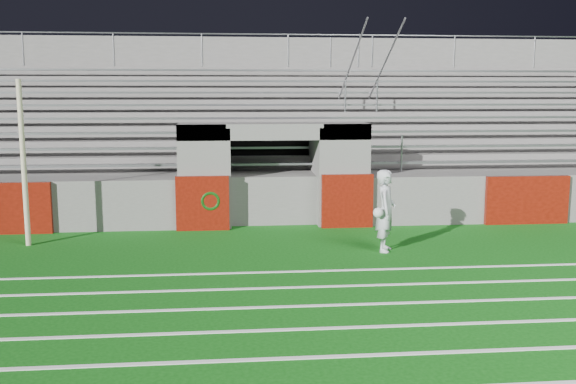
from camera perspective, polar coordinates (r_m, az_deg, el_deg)
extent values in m
plane|color=#0D500E|center=(13.17, -0.13, -5.93)|extent=(90.00, 90.00, 0.00)
cylinder|color=beige|center=(15.14, -22.45, 2.34)|extent=(0.11, 0.11, 3.65)
cube|color=white|center=(8.46, 3.11, -14.44)|extent=(28.00, 0.09, 0.01)
cube|color=white|center=(9.38, 2.19, -12.05)|extent=(28.00, 0.09, 0.01)
cube|color=white|center=(10.31, 1.44, -10.10)|extent=(28.00, 0.09, 0.01)
cube|color=white|center=(11.26, 0.83, -8.46)|extent=(28.00, 0.09, 0.01)
cube|color=white|center=(12.21, 0.31, -7.09)|extent=(28.00, 0.09, 0.01)
cube|color=#5E5B59|center=(18.38, 23.52, -0.48)|extent=(10.60, 0.35, 1.25)
cube|color=#5E5B59|center=(16.33, -7.57, 1.49)|extent=(1.20, 1.00, 2.60)
cube|color=#5E5B59|center=(16.59, 4.95, 1.65)|extent=(1.20, 1.00, 2.60)
cube|color=black|center=(18.05, -1.66, 2.09)|extent=(2.60, 0.20, 2.50)
cube|color=#5E5B59|center=(16.92, -5.30, 1.61)|extent=(0.10, 2.20, 2.50)
cube|color=#5E5B59|center=(17.08, 2.44, 1.71)|extent=(0.10, 2.20, 2.50)
cube|color=#5E5B59|center=(16.26, -1.27, 5.43)|extent=(4.80, 1.00, 0.40)
cube|color=#5E5B59|center=(20.20, -2.06, 2.51)|extent=(26.00, 8.00, 0.20)
cube|color=#5E5B59|center=(20.27, -2.05, 0.75)|extent=(26.00, 8.00, 1.05)
cube|color=#4F0E06|center=(15.87, -7.60, -1.00)|extent=(1.30, 0.15, 1.35)
cube|color=#4F0E06|center=(16.14, 5.28, -0.80)|extent=(1.30, 0.15, 1.35)
cube|color=#4F0E06|center=(16.74, -23.90, -1.35)|extent=(2.20, 0.15, 1.25)
cube|color=#4F0E06|center=(17.63, 20.46, -0.67)|extent=(2.20, 0.15, 1.25)
cube|color=gray|center=(17.26, -1.49, 2.52)|extent=(23.00, 0.28, 0.06)
cube|color=#5E5B59|center=(18.10, -1.67, 2.71)|extent=(24.00, 0.75, 0.38)
cube|color=gray|center=(17.97, -1.66, 3.98)|extent=(23.00, 0.28, 0.06)
cube|color=#5E5B59|center=(18.83, -1.83, 3.53)|extent=(24.00, 0.75, 0.76)
cube|color=gray|center=(18.69, -1.82, 5.33)|extent=(23.00, 0.28, 0.06)
cube|color=#5E5B59|center=(19.56, -1.97, 4.28)|extent=(24.00, 0.75, 1.14)
cube|color=gray|center=(19.42, -1.96, 6.58)|extent=(23.00, 0.28, 0.06)
cube|color=#5E5B59|center=(20.29, -2.10, 4.98)|extent=(24.00, 0.75, 1.52)
cube|color=gray|center=(20.15, -2.10, 7.74)|extent=(23.00, 0.28, 0.06)
cube|color=#5E5B59|center=(21.03, -2.22, 5.62)|extent=(24.00, 0.75, 1.90)
cube|color=gray|center=(20.90, -2.23, 8.81)|extent=(23.00, 0.28, 0.06)
cube|color=#5E5B59|center=(21.77, -2.34, 6.23)|extent=(24.00, 0.75, 2.28)
cube|color=gray|center=(21.65, -2.35, 9.81)|extent=(23.00, 0.28, 0.06)
cube|color=#5E5B59|center=(22.51, -2.45, 6.79)|extent=(24.00, 0.75, 2.66)
cube|color=gray|center=(22.41, -2.46, 10.75)|extent=(23.00, 0.28, 0.06)
cube|color=#5E5B59|center=(23.18, -2.54, 7.01)|extent=(26.00, 0.60, 5.29)
cylinder|color=#A5A8AD|center=(17.31, 6.87, 3.41)|extent=(0.05, 0.05, 1.00)
cylinder|color=#A5A8AD|center=(20.18, 5.13, 8.51)|extent=(0.05, 0.05, 1.00)
cylinder|color=#A5A8AD|center=(23.18, 3.79, 12.30)|extent=(0.05, 0.05, 1.00)
cylinder|color=#A5A8AD|center=(20.19, 5.15, 9.92)|extent=(0.05, 6.02, 3.08)
cylinder|color=#A5A8AD|center=(17.55, 10.07, 3.41)|extent=(0.05, 0.05, 1.00)
cylinder|color=#A5A8AD|center=(20.39, 7.92, 8.46)|extent=(0.05, 0.05, 1.00)
cylinder|color=#A5A8AD|center=(23.36, 6.27, 12.24)|extent=(0.05, 0.05, 1.00)
cylinder|color=#A5A8AD|center=(20.39, 7.95, 9.86)|extent=(0.05, 6.02, 3.08)
cylinder|color=#A5A8AD|center=(23.89, -22.51, 11.69)|extent=(0.05, 0.05, 1.10)
cylinder|color=#A5A8AD|center=(23.21, -15.25, 12.14)|extent=(0.05, 0.05, 1.10)
cylinder|color=#A5A8AD|center=(22.91, -7.66, 12.41)|extent=(0.05, 0.05, 1.10)
cylinder|color=#A5A8AD|center=(23.00, 0.01, 12.48)|extent=(0.05, 0.05, 1.10)
cylinder|color=#A5A8AD|center=(23.47, 7.50, 12.33)|extent=(0.05, 0.05, 1.10)
cylinder|color=#A5A8AD|center=(24.31, 14.56, 12.00)|extent=(0.05, 0.05, 1.10)
cylinder|color=#A5A8AD|center=(25.48, 21.05, 11.54)|extent=(0.05, 0.05, 1.10)
cylinder|color=#A5A8AD|center=(22.97, -2.54, 13.85)|extent=(24.00, 0.05, 0.05)
imported|color=silver|center=(13.78, 8.68, -1.65)|extent=(0.60, 0.74, 1.75)
sphere|color=white|center=(13.48, 8.02, -1.83)|extent=(0.21, 0.21, 0.21)
torus|color=#0B390B|center=(15.85, -6.90, -0.60)|extent=(0.57, 0.11, 0.57)
torus|color=#0C3D0C|center=(15.81, -6.90, -0.80)|extent=(0.49, 0.09, 0.49)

